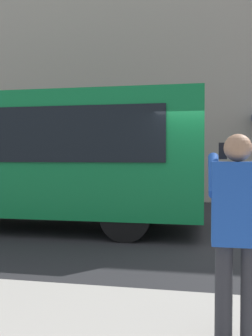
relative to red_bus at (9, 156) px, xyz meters
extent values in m
plane|color=#232326|center=(-4.86, 0.61, -1.68)|extent=(60.00, 60.00, 0.00)
cube|color=#A89E8E|center=(-4.86, -6.19, 4.32)|extent=(28.00, 0.80, 12.00)
cube|color=#0F7238|center=(-0.02, -0.01, 0.02)|extent=(9.00, 2.50, 2.60)
cylinder|color=black|center=(-3.02, -1.11, -1.18)|extent=(1.00, 0.28, 1.00)
cylinder|color=black|center=(-3.02, 1.09, -1.18)|extent=(1.00, 0.28, 1.00)
cylinder|color=#2D2D33|center=(-4.87, 5.30, -1.12)|extent=(0.14, 0.14, 0.82)
cylinder|color=#2D2D33|center=(-4.67, 5.30, -1.12)|extent=(0.14, 0.14, 0.82)
cube|color=#1E4CAD|center=(-4.77, 5.30, -0.38)|extent=(0.40, 0.24, 0.66)
sphere|color=#A87A5B|center=(-4.77, 5.30, 0.06)|extent=(0.22, 0.22, 0.22)
cylinder|color=#1E4CAD|center=(-4.59, 5.14, -0.16)|extent=(0.09, 0.48, 0.37)
cube|color=black|center=(-4.67, 5.00, 0.04)|extent=(0.07, 0.01, 0.14)
camera|label=1|loc=(-4.50, 8.50, -0.01)|focal=41.69mm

